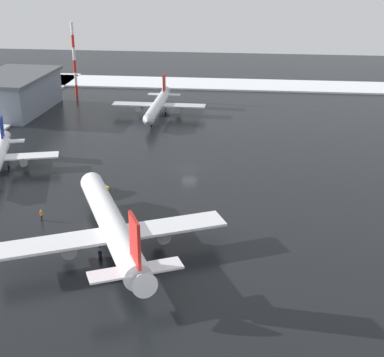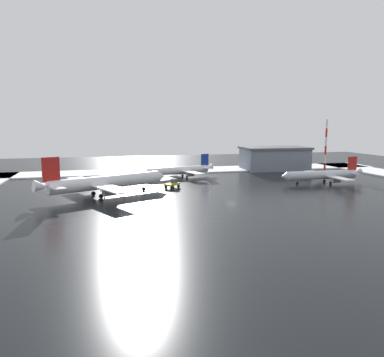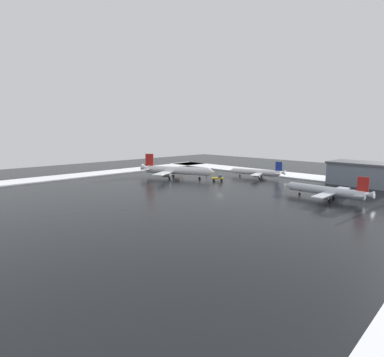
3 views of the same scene
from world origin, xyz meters
TOP-DOWN VIEW (x-y plane):
  - ground_plane at (0.00, 0.00)m, footprint 240.00×240.00m
  - snow_bank_far at (0.00, -50.00)m, footprint 152.00×16.00m
  - airplane_parked_starboard at (30.73, -6.57)m, footprint 32.80×27.88m
  - airplane_foreground_jet at (-32.77, -11.08)m, footprint 26.41×21.83m
  - airplane_far_rear at (5.98, -33.03)m, footprint 24.93×20.96m
  - pushback_tug at (12.31, -13.82)m, footprint 4.87×4.74m
  - ground_crew_near_tug at (26.18, -6.00)m, footprint 0.36×0.36m
  - ground_crew_by_nose_gear at (23.59, -18.90)m, footprint 0.36×0.36m
  - antenna_mast at (-49.12, -35.27)m, footprint 0.70×0.70m
  - cargo_hangar at (-33.78, -45.57)m, footprint 25.77×16.32m
  - traffic_cone_near_nose at (31.40, -11.17)m, footprint 0.36×0.36m
  - traffic_cone_mid_line at (30.91, -3.51)m, footprint 0.36×0.36m
  - traffic_cone_wingtip_side at (26.97, -4.27)m, footprint 0.36×0.36m

SIDE VIEW (x-z plane):
  - ground_plane at x=0.00m, z-range 0.00..0.00m
  - snow_bank_far at x=0.00m, z-range 0.00..0.44m
  - traffic_cone_near_nose at x=31.40m, z-range 0.00..0.55m
  - traffic_cone_mid_line at x=30.91m, z-range 0.00..0.55m
  - traffic_cone_wingtip_side at x=26.97m, z-range 0.00..0.55m
  - ground_crew_near_tug at x=26.18m, z-range 0.12..1.83m
  - ground_crew_by_nose_gear at x=23.59m, z-range 0.12..1.83m
  - pushback_tug at x=12.31m, z-range 0.03..2.53m
  - airplane_far_rear at x=5.98m, z-range -1.28..6.26m
  - airplane_foreground_jet at x=-32.77m, z-range -1.33..6.53m
  - airplane_parked_starboard at x=30.73m, z-range -1.76..8.62m
  - cargo_hangar at x=-33.78m, z-range 0.04..8.84m
  - antenna_mast at x=-49.12m, z-range 0.00..19.24m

